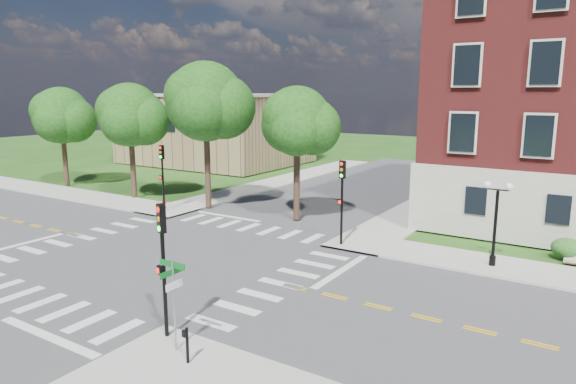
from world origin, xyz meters
The scene contains 19 objects.
ground centered at (0.00, 0.00, 0.00)m, with size 160.00×160.00×0.00m, color #234914.
road_ew centered at (0.00, 0.00, 0.01)m, with size 90.00×12.00×0.01m, color #3D3D3F.
road_ns centered at (0.00, 0.00, 0.01)m, with size 12.00×90.00×0.01m, color #3D3D3F.
sidewalk_ne centered at (15.38, 15.38, 0.06)m, with size 34.00×34.00×0.12m.
sidewalk_nw centered at (-15.38, 15.38, 0.06)m, with size 34.00×34.00×0.12m.
crosswalk_east centered at (7.20, 0.00, 0.00)m, with size 2.20×10.20×0.02m, color silver, non-canonical shape.
stop_bar_east centered at (8.80, 3.00, 0.00)m, with size 0.40×5.50×0.00m, color silver.
secondary_building centered at (-22.00, 30.00, 4.28)m, with size 20.40×15.40×8.30m.
tree_a centered at (-23.32, 10.14, 6.51)m, with size 5.14×5.14×8.98m.
tree_b centered at (-13.39, 9.50, 6.81)m, with size 5.07×5.07×9.25m.
tree_c centered at (-5.81, 9.99, 7.93)m, with size 5.79×5.79×10.73m.
tree_d centered at (1.73, 10.37, 6.73)m, with size 4.58×4.58×8.94m.
traffic_signal_se centered at (6.73, -6.63, 3.19)m, with size 0.38×0.45×4.80m.
traffic_signal_ne centered at (6.91, 6.74, 3.19)m, with size 0.37×0.43×4.80m.
traffic_signal_nw centered at (-7.69, 7.28, 3.19)m, with size 0.33×0.36×4.80m.
twin_lamp_west centered at (14.93, 7.56, 2.52)m, with size 1.36×0.36×4.23m.
street_sign_pole centered at (7.73, -7.16, 2.31)m, with size 1.10×1.10×3.10m.
push_button_post centered at (8.66, -7.60, 0.80)m, with size 0.14×0.21×1.20m.
fire_hydrant centered at (-8.36, 7.92, 0.46)m, with size 0.35×0.35×0.75m.
Camera 1 is at (19.45, -18.57, 8.65)m, focal length 32.00 mm.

